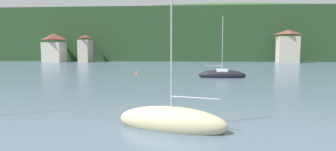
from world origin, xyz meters
TOP-DOWN VIEW (x-y plane):
  - wooded_hillside at (9.36, 138.96)m, footprint 352.00×57.49m
  - shore_building_west at (-40.18, 101.19)m, footprint 5.93×6.03m
  - shore_building_westcentral at (-30.14, 100.87)m, footprint 3.29×5.36m
  - shore_building_central at (30.14, 100.26)m, footprint 6.00×4.06m
  - sailboat_near_1 at (1.00, 27.93)m, footprint 6.03×3.30m
  - sailboat_far_2 at (6.43, 54.66)m, footprint 6.62×1.99m
  - mooring_buoy_near at (-7.06, 61.80)m, footprint 0.44×0.44m

SIDE VIEW (x-z plane):
  - mooring_buoy_near at x=-7.06m, z-range -0.22..0.22m
  - sailboat_near_1 at x=1.00m, z-range -3.89..4.61m
  - sailboat_far_2 at x=6.43m, z-range -4.12..4.89m
  - shore_building_westcentral at x=-30.14m, z-range -0.12..8.20m
  - shore_building_west at x=-40.18m, z-range -0.12..8.69m
  - shore_building_central at x=30.14m, z-range -0.14..9.38m
  - wooded_hillside at x=9.36m, z-range -10.36..25.36m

